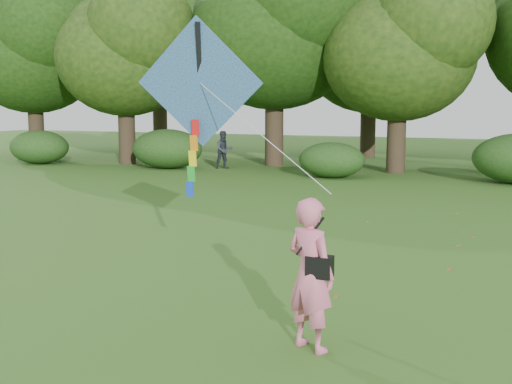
% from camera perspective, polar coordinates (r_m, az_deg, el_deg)
% --- Properties ---
extents(ground, '(100.00, 100.00, 0.00)m').
position_cam_1_polar(ground, '(8.74, -0.03, -11.77)').
color(ground, '#265114').
rests_on(ground, ground).
extents(man_kite_flyer, '(0.80, 0.68, 1.85)m').
position_cam_1_polar(man_kite_flyer, '(7.71, 4.88, -7.29)').
color(man_kite_flyer, '#DE6889').
rests_on(man_kite_flyer, ground).
extents(bystander_left, '(1.05, 1.04, 1.72)m').
position_cam_1_polar(bystander_left, '(29.29, -2.86, 3.76)').
color(bystander_left, '#2B2E3A').
rests_on(bystander_left, ground).
extents(crossbody_bag, '(0.43, 0.20, 0.72)m').
position_cam_1_polar(crossbody_bag, '(7.61, 5.65, -6.54)').
color(crossbody_bag, black).
rests_on(crossbody_bag, ground).
extents(flying_kite, '(4.00, 2.68, 2.95)m').
position_cam_1_polar(flying_kite, '(10.63, -5.04, 9.36)').
color(flying_kite, '#24629D').
rests_on(flying_kite, ground).
extents(tree_line, '(54.70, 15.30, 9.48)m').
position_cam_1_polar(tree_line, '(30.61, 20.57, 12.35)').
color(tree_line, '#3A2D1E').
rests_on(tree_line, ground).
extents(shrub_band, '(39.15, 3.22, 1.88)m').
position_cam_1_polar(shrub_band, '(25.56, 14.13, 2.94)').
color(shrub_band, '#264919').
rests_on(shrub_band, ground).
extents(fallen_leaves, '(5.64, 8.97, 0.01)m').
position_cam_1_polar(fallen_leaves, '(13.83, 19.86, -4.86)').
color(fallen_leaves, brown).
rests_on(fallen_leaves, ground).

